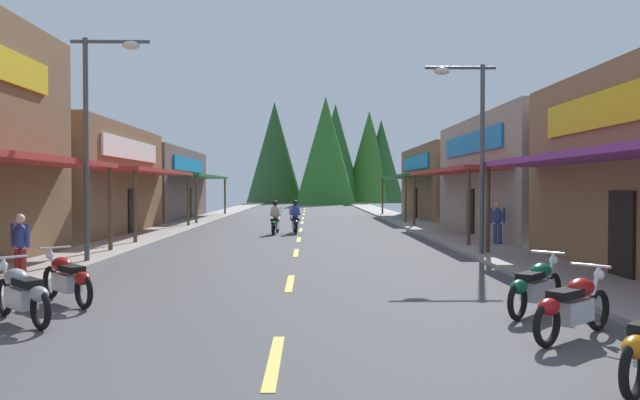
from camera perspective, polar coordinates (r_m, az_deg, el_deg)
The scene contains 19 objects.
ground at distance 33.10m, azimuth -1.78°, elevation -2.65°, with size 10.83×95.07×0.10m, color #4C4C4F.
sidewalk_left at distance 33.82m, azimuth -12.97°, elevation -2.41°, with size 2.29×95.07×0.12m, color #9E9991.
sidewalk_right at distance 33.65m, azimuth 9.48°, elevation -2.42°, with size 2.29×95.07×0.12m, color #9E9991.
centerline_dashes at distance 34.30m, azimuth -1.75°, elevation -2.42°, with size 0.16×67.78×0.01m.
storefront_left_middle at distance 30.06m, azimuth -23.81°, elevation 1.72°, with size 8.88×11.47×4.99m.
storefront_left_far at distance 42.40m, azimuth -16.31°, elevation 1.42°, with size 7.96×13.59×4.73m.
storefront_right_middle at distance 29.34m, azimuth 22.53°, elevation 2.04°, with size 10.78×12.83×5.30m.
storefront_right_far at distance 42.40m, azimuth 13.97°, elevation 1.57°, with size 9.27×12.88×4.93m.
streetlamp_left at distance 18.14m, azimuth -20.23°, elevation 7.31°, with size 2.20×0.30×6.35m.
streetlamp_right at distance 19.41m, azimuth 14.09°, elevation 6.33°, with size 2.20×0.30×5.98m.
motorcycle_parked_right_2 at distance 9.52m, azimuth 22.77°, elevation -9.15°, with size 1.72×1.43×1.04m.
motorcycle_parked_right_3 at distance 11.14m, azimuth 19.68°, elevation -7.62°, with size 1.54×1.63×1.04m.
motorcycle_parked_left_2 at distance 10.92m, azimuth -26.33°, elevation -7.86°, with size 1.61×1.56×1.04m.
motorcycle_parked_left_3 at distance 12.33m, azimuth -22.78°, elevation -6.79°, with size 1.56×1.61×1.04m.
rider_cruising_lead at distance 28.03m, azimuth -4.24°, elevation -1.91°, with size 0.60×2.14×1.57m.
rider_cruising_trailing at distance 28.46m, azimuth -2.37°, elevation -1.86°, with size 0.61×2.14×1.57m.
pedestrian_waiting at distance 15.22m, azimuth -26.46°, elevation -3.71°, with size 0.52×0.39×1.58m.
pedestrian_strolling at distance 22.84m, azimuth 16.43°, elevation -1.88°, with size 0.57×0.28×1.67m.
treeline_backdrop at distance 82.43m, azimuth 1.12°, elevation 4.34°, with size 21.96×13.67×13.89m.
Camera 1 is at (0.44, -0.49, 2.19)m, focal length 33.89 mm.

